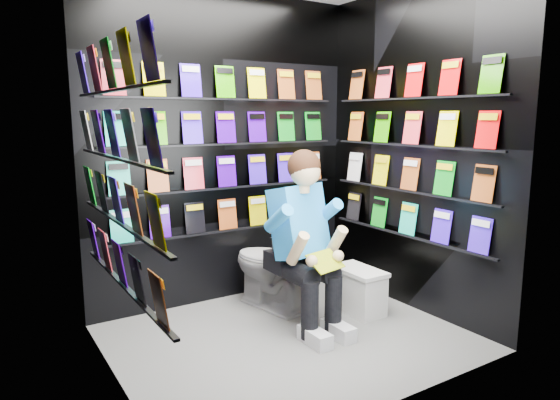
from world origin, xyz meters
TOP-DOWN VIEW (x-y plane):
  - floor at (0.00, 0.00)m, footprint 2.40×2.40m
  - wall_back at (0.00, 1.00)m, footprint 2.40×0.04m
  - wall_front at (0.00, -1.00)m, footprint 2.40×0.04m
  - wall_left at (-1.20, 0.00)m, footprint 0.04×2.00m
  - wall_right at (1.20, 0.00)m, footprint 0.04×2.00m
  - comics_back at (0.00, 0.97)m, footprint 2.10×0.06m
  - comics_left at (-1.17, 0.00)m, footprint 0.06×1.70m
  - comics_right at (1.17, 0.00)m, footprint 0.06×1.70m
  - toilet at (0.20, 0.58)m, footprint 0.57×0.82m
  - longbox at (0.75, 0.12)m, footprint 0.24×0.44m
  - longbox_lid at (0.75, 0.12)m, footprint 0.27×0.46m
  - reader at (0.20, 0.20)m, footprint 0.71×0.90m
  - held_comic at (0.20, -0.15)m, footprint 0.29×0.21m

SIDE VIEW (x-z plane):
  - floor at x=0.00m, z-range 0.00..0.00m
  - longbox at x=0.75m, z-range 0.00..0.33m
  - longbox_lid at x=0.75m, z-range 0.33..0.36m
  - toilet at x=0.20m, z-range 0.00..0.73m
  - held_comic at x=0.20m, z-range 0.52..0.64m
  - reader at x=0.20m, z-range 0.05..1.53m
  - wall_back at x=0.00m, z-range 0.00..2.60m
  - wall_front at x=0.00m, z-range 0.00..2.60m
  - wall_left at x=-1.20m, z-range 0.00..2.60m
  - wall_right at x=1.20m, z-range 0.00..2.60m
  - comics_back at x=0.00m, z-range 0.62..1.99m
  - comics_left at x=-1.17m, z-range 0.62..1.99m
  - comics_right at x=1.17m, z-range 0.62..1.99m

